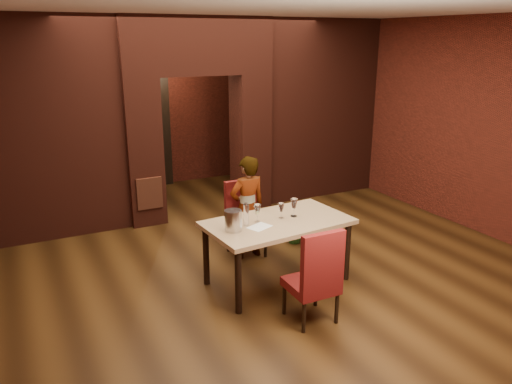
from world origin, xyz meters
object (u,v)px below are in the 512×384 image
wine_glass_b (281,211)px  wine_glass_c (294,208)px  wine_glass_a (257,213)px  chair_near (311,274)px  potted_plant (295,229)px  water_bottle (246,214)px  person_seated (247,207)px  dining_table (277,251)px  wine_bucket (233,221)px  chair_far (246,220)px

wine_glass_b → wine_glass_c: wine_glass_c is taller
wine_glass_c → wine_glass_a: bearing=177.7°
chair_near → potted_plant: 2.11m
potted_plant → water_bottle: bearing=-143.1°
person_seated → wine_glass_b: person_seated is taller
person_seated → wine_glass_c: size_ratio=6.29×
wine_glass_a → dining_table: bearing=-14.9°
potted_plant → wine_glass_b: bearing=-130.0°
dining_table → wine_bucket: wine_bucket is taller
chair_far → wine_glass_b: (0.05, -0.85, 0.38)m
chair_near → wine_glass_c: size_ratio=4.70×
dining_table → chair_near: 0.91m
wine_glass_c → dining_table: bearing=-169.9°
dining_table → chair_far: chair_far is taller
wine_glass_c → potted_plant: size_ratio=0.56×
person_seated → wine_glass_a: bearing=68.9°
person_seated → wine_glass_b: 0.81m
chair_far → wine_glass_c: wine_glass_c is taller
wine_glass_a → wine_glass_b: size_ratio=1.15×
chair_far → wine_glass_a: size_ratio=4.65×
person_seated → wine_bucket: person_seated is taller
wine_glass_a → wine_bucket: 0.38m
water_bottle → wine_glass_c: bearing=1.3°
wine_glass_b → chair_near: bearing=-100.4°
chair_near → wine_bucket: 1.06m
wine_bucket → water_bottle: 0.21m
chair_far → person_seated: bearing=-102.2°
chair_far → chair_near: chair_near is taller
chair_near → wine_glass_b: (0.18, 0.95, 0.37)m
wine_glass_a → water_bottle: (-0.16, -0.03, 0.03)m
person_seated → wine_glass_a: 0.83m
dining_table → chair_far: 0.91m
person_seated → chair_far: bearing=-107.1°
person_seated → wine_bucket: size_ratio=5.86×
dining_table → chair_near: (-0.10, -0.90, 0.13)m
potted_plant → dining_table: bearing=-131.0°
person_seated → dining_table: bearing=86.1°
dining_table → person_seated: size_ratio=1.21×
chair_far → person_seated: 0.21m
wine_glass_a → water_bottle: 0.17m
chair_near → wine_glass_c: bearing=-109.6°
wine_bucket → wine_glass_a: bearing=17.5°
wine_glass_b → chair_far: bearing=93.5°
wine_bucket → potted_plant: bearing=35.1°
wine_glass_b → wine_bucket: bearing=-171.5°
dining_table → person_seated: person_seated is taller
chair_far → wine_glass_a: 0.96m
wine_bucket → chair_near: bearing=-59.5°
chair_far → wine_glass_b: chair_far is taller
dining_table → chair_far: bearing=84.1°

